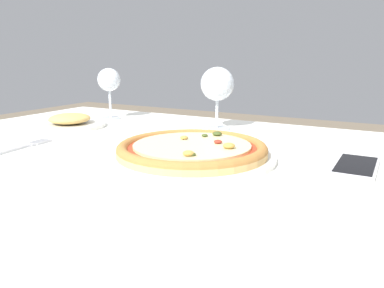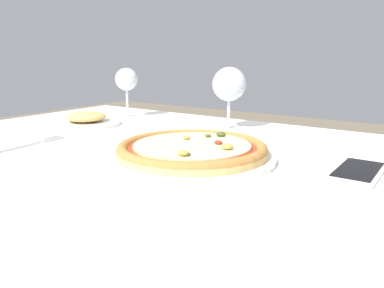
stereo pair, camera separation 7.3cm
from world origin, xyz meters
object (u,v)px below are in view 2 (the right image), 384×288
(fork, at_px, (33,143))
(cell_phone, at_px, (358,172))
(wine_glass_far_left, at_px, (229,86))
(wine_glass_far_right, at_px, (126,81))
(side_plate, at_px, (86,120))
(dining_table, at_px, (139,189))
(pizza_plate, at_px, (192,150))

(fork, bearing_deg, cell_phone, 15.36)
(fork, xyz_separation_m, wine_glass_far_left, (0.28, 0.41, 0.12))
(wine_glass_far_left, relative_size, wine_glass_far_right, 1.06)
(cell_phone, bearing_deg, side_plate, 175.97)
(wine_glass_far_right, relative_size, cell_phone, 1.11)
(dining_table, xyz_separation_m, cell_phone, (0.43, 0.09, 0.09))
(dining_table, relative_size, fork, 7.29)
(cell_phone, height_order, side_plate, side_plate)
(dining_table, bearing_deg, wine_glass_far_right, 136.66)
(dining_table, distance_m, wine_glass_far_left, 0.38)
(wine_glass_far_left, relative_size, side_plate, 0.86)
(dining_table, distance_m, pizza_plate, 0.17)
(dining_table, height_order, side_plate, side_plate)
(side_plate, bearing_deg, wine_glass_far_left, 24.71)
(pizza_plate, xyz_separation_m, wine_glass_far_right, (-0.46, 0.30, 0.10))
(dining_table, height_order, wine_glass_far_left, wine_glass_far_left)
(fork, xyz_separation_m, wine_glass_far_right, (-0.09, 0.40, 0.12))
(wine_glass_far_right, height_order, cell_phone, wine_glass_far_right)
(dining_table, relative_size, wine_glass_far_left, 7.31)
(wine_glass_far_right, bearing_deg, pizza_plate, -32.83)
(dining_table, xyz_separation_m, wine_glass_far_left, (0.05, 0.31, 0.21))
(wine_glass_far_right, xyz_separation_m, cell_phone, (0.75, -0.22, -0.11))
(dining_table, distance_m, fork, 0.27)
(wine_glass_far_right, bearing_deg, side_plate, -91.52)
(fork, distance_m, wine_glass_far_left, 0.51)
(fork, xyz_separation_m, cell_phone, (0.66, 0.18, 0.00))
(fork, height_order, cell_phone, cell_phone)
(wine_glass_far_right, distance_m, side_plate, 0.20)
(wine_glass_far_left, relative_size, cell_phone, 1.17)
(dining_table, distance_m, wine_glass_far_right, 0.49)
(pizza_plate, distance_m, fork, 0.39)
(wine_glass_far_left, height_order, wine_glass_far_right, wine_glass_far_left)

